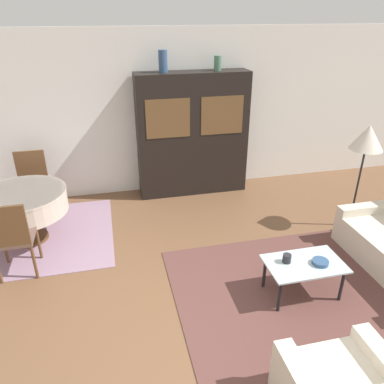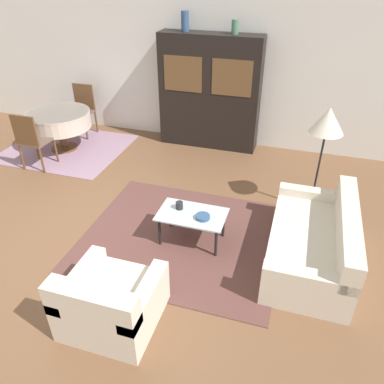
{
  "view_description": "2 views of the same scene",
  "coord_description": "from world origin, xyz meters",
  "px_view_note": "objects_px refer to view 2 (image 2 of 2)",
  "views": [
    {
      "loc": [
        -0.72,
        -2.52,
        2.93
      ],
      "look_at": [
        0.2,
        1.4,
        0.95
      ],
      "focal_mm": 35.0,
      "sensor_mm": 36.0,
      "label": 1
    },
    {
      "loc": [
        2.37,
        -3.19,
        3.16
      ],
      "look_at": [
        1.24,
        0.44,
        0.75
      ],
      "focal_mm": 35.0,
      "sensor_mm": 36.0,
      "label": 2
    }
  ],
  "objects_px": {
    "dining_chair_near": "(32,138)",
    "coffee_table": "(192,217)",
    "cup": "(179,205)",
    "dining_chair_far": "(82,107)",
    "bowl": "(203,217)",
    "couch": "(315,243)",
    "display_cabinet": "(210,93)",
    "vase_short": "(235,27)",
    "dining_table": "(59,120)",
    "vase_tall": "(185,21)",
    "floor_lamp": "(327,124)",
    "armchair": "(110,303)"
  },
  "relations": [
    {
      "from": "armchair",
      "to": "dining_table",
      "type": "distance_m",
      "value": 4.36
    },
    {
      "from": "couch",
      "to": "dining_table",
      "type": "bearing_deg",
      "value": 68.74
    },
    {
      "from": "dining_chair_far",
      "to": "floor_lamp",
      "type": "relative_size",
      "value": 0.64
    },
    {
      "from": "dining_chair_near",
      "to": "vase_short",
      "type": "xyz_separation_m",
      "value": [
        2.99,
        1.85,
        1.6
      ]
    },
    {
      "from": "dining_table",
      "to": "cup",
      "type": "bearing_deg",
      "value": -31.55
    },
    {
      "from": "dining_table",
      "to": "floor_lamp",
      "type": "bearing_deg",
      "value": -8.34
    },
    {
      "from": "armchair",
      "to": "bowl",
      "type": "xyz_separation_m",
      "value": [
        0.54,
        1.42,
        0.18
      ]
    },
    {
      "from": "vase_short",
      "to": "display_cabinet",
      "type": "bearing_deg",
      "value": -179.87
    },
    {
      "from": "dining_chair_near",
      "to": "vase_short",
      "type": "height_order",
      "value": "vase_short"
    },
    {
      "from": "cup",
      "to": "vase_tall",
      "type": "bearing_deg",
      "value": 106.42
    },
    {
      "from": "bowl",
      "to": "vase_short",
      "type": "height_order",
      "value": "vase_short"
    },
    {
      "from": "dining_chair_near",
      "to": "vase_short",
      "type": "bearing_deg",
      "value": 31.68
    },
    {
      "from": "coffee_table",
      "to": "bowl",
      "type": "xyz_separation_m",
      "value": [
        0.15,
        -0.05,
        0.07
      ]
    },
    {
      "from": "dining_chair_near",
      "to": "coffee_table",
      "type": "bearing_deg",
      "value": -19.0
    },
    {
      "from": "armchair",
      "to": "dining_chair_near",
      "type": "height_order",
      "value": "dining_chair_near"
    },
    {
      "from": "couch",
      "to": "floor_lamp",
      "type": "distance_m",
      "value": 1.56
    },
    {
      "from": "cup",
      "to": "dining_chair_far",
      "type": "bearing_deg",
      "value": 138.56
    },
    {
      "from": "armchair",
      "to": "vase_tall",
      "type": "xyz_separation_m",
      "value": [
        -0.65,
        4.4,
        1.94
      ]
    },
    {
      "from": "vase_short",
      "to": "bowl",
      "type": "bearing_deg",
      "value": -83.84
    },
    {
      "from": "dining_table",
      "to": "vase_tall",
      "type": "height_order",
      "value": "vase_tall"
    },
    {
      "from": "couch",
      "to": "dining_chair_far",
      "type": "bearing_deg",
      "value": 60.73
    },
    {
      "from": "vase_tall",
      "to": "floor_lamp",
      "type": "bearing_deg",
      "value": -34.74
    },
    {
      "from": "couch",
      "to": "dining_chair_near",
      "type": "xyz_separation_m",
      "value": [
        -4.66,
        1.02,
        0.3
      ]
    },
    {
      "from": "cup",
      "to": "dining_chair_near",
      "type": "bearing_deg",
      "value": 160.96
    },
    {
      "from": "cup",
      "to": "dining_table",
      "type": "bearing_deg",
      "value": 148.45
    },
    {
      "from": "dining_chair_far",
      "to": "bowl",
      "type": "distance_m",
      "value": 4.3
    },
    {
      "from": "couch",
      "to": "display_cabinet",
      "type": "bearing_deg",
      "value": 36.0
    },
    {
      "from": "dining_chair_near",
      "to": "armchair",
      "type": "bearing_deg",
      "value": -42.64
    },
    {
      "from": "cup",
      "to": "floor_lamp",
      "type": "bearing_deg",
      "value": 35.08
    },
    {
      "from": "dining_chair_near",
      "to": "dining_table",
      "type": "bearing_deg",
      "value": 90.0
    },
    {
      "from": "couch",
      "to": "vase_tall",
      "type": "relative_size",
      "value": 5.41
    },
    {
      "from": "display_cabinet",
      "to": "vase_tall",
      "type": "relative_size",
      "value": 6.26
    },
    {
      "from": "floor_lamp",
      "to": "vase_tall",
      "type": "height_order",
      "value": "vase_tall"
    },
    {
      "from": "dining_chair_far",
      "to": "vase_short",
      "type": "relative_size",
      "value": 4.38
    },
    {
      "from": "coffee_table",
      "to": "vase_tall",
      "type": "relative_size",
      "value": 2.61
    },
    {
      "from": "couch",
      "to": "floor_lamp",
      "type": "height_order",
      "value": "floor_lamp"
    },
    {
      "from": "floor_lamp",
      "to": "dining_chair_far",
      "type": "bearing_deg",
      "value": 162.26
    },
    {
      "from": "display_cabinet",
      "to": "dining_chair_far",
      "type": "height_order",
      "value": "display_cabinet"
    },
    {
      "from": "couch",
      "to": "vase_tall",
      "type": "distance_m",
      "value": 4.29
    },
    {
      "from": "dining_chair_far",
      "to": "vase_tall",
      "type": "height_order",
      "value": "vase_tall"
    },
    {
      "from": "coffee_table",
      "to": "floor_lamp",
      "type": "distance_m",
      "value": 2.11
    },
    {
      "from": "dining_chair_far",
      "to": "vase_tall",
      "type": "distance_m",
      "value": 2.7
    },
    {
      "from": "coffee_table",
      "to": "vase_tall",
      "type": "distance_m",
      "value": 3.61
    },
    {
      "from": "dining_table",
      "to": "vase_tall",
      "type": "distance_m",
      "value": 2.87
    },
    {
      "from": "vase_short",
      "to": "couch",
      "type": "bearing_deg",
      "value": -59.68
    },
    {
      "from": "dining_chair_far",
      "to": "dining_table",
      "type": "bearing_deg",
      "value": 90.0
    },
    {
      "from": "coffee_table",
      "to": "bowl",
      "type": "height_order",
      "value": "bowl"
    },
    {
      "from": "bowl",
      "to": "armchair",
      "type": "bearing_deg",
      "value": -110.8
    },
    {
      "from": "bowl",
      "to": "vase_short",
      "type": "bearing_deg",
      "value": 96.16
    },
    {
      "from": "floor_lamp",
      "to": "vase_short",
      "type": "xyz_separation_m",
      "value": [
        -1.62,
        1.72,
        0.84
      ]
    }
  ]
}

